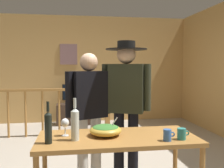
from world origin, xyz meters
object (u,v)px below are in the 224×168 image
Objects in this scene: flat_screen_tv at (75,92)px; serving_table at (117,144)px; salad_bowl at (106,130)px; mug_teal at (182,134)px; wine_bottle_clear at (75,123)px; stair_railing at (61,106)px; wine_glass at (65,124)px; person_standing_right at (126,96)px; wine_bottle_dark at (48,127)px; tv_console at (75,114)px; person_standing_left at (89,106)px; framed_picture at (69,54)px; mug_blue at (167,135)px.

flat_screen_tv is 3.86m from serving_table.
salad_bowl is 2.70× the size of mug_teal.
serving_table is 0.47m from wine_bottle_clear.
stair_railing is at bearing 101.10° from salad_bowl.
stair_railing is at bearing 103.08° from serving_table.
salad_bowl is 1.82× the size of wine_glass.
stair_railing is at bearing 112.04° from mug_teal.
wine_glass is (-0.13, -3.75, 0.08)m from flat_screen_tv.
stair_railing is 1.59× the size of person_standing_right.
wine_bottle_dark is (-0.53, -0.18, 0.09)m from salad_bowl.
serving_table is at bearing -84.43° from flat_screen_tv.
tv_console is 3.25m from person_standing_left.
salad_bowl is at bearing 18.41° from wine_bottle_dark.
person_standing_left is (0.14, -3.15, 0.15)m from flat_screen_tv.
flat_screen_tv reaches higher than salad_bowl.
person_standing_left is at bearing 100.45° from salad_bowl.
flat_screen_tv is at bearing 73.74° from stair_railing.
tv_console is (0.29, 1.02, -0.35)m from stair_railing.
wine_glass is 0.96m from person_standing_right.
flat_screen_tv is 0.40× the size of serving_table.
person_standing_right reaches higher than flat_screen_tv.
flat_screen_tv is 3.98m from wine_bottle_dark.
salad_bowl is 0.84× the size of wine_bottle_dark.
stair_railing is (-0.13, -1.31, -1.12)m from framed_picture.
mug_blue is (0.42, -0.22, 0.13)m from serving_table.
framed_picture reaches higher than wine_glass.
flat_screen_tv is at bearing -64.52° from framed_picture.
serving_table is 0.77m from person_standing_left.
wine_bottle_dark reaches higher than mug_teal.
tv_console is 3.88m from salad_bowl.
mug_blue is at bearing -9.87° from wine_bottle_clear.
person_standing_right reaches higher than serving_table.
wine_glass reaches higher than mug_teal.
mug_blue is at bearing -78.94° from tv_console.
flat_screen_tv reaches higher than mug_teal.
wine_bottle_clear is (-0.30, -0.11, 0.10)m from salad_bowl.
flat_screen_tv is 4.14m from mug_teal.
person_standing_left reaches higher than mug_blue.
wine_bottle_dark reaches higher than salad_bowl.
wine_bottle_clear is 0.23× the size of person_standing_right.
serving_table is at bearing 87.45° from person_standing_left.
tv_console is 4.21m from mug_teal.
salad_bowl is at bearing 160.84° from mug_teal.
tv_console is 3.83m from wine_glass.
wine_bottle_dark is (-0.11, -4.29, -0.83)m from framed_picture.
wine_bottle_dark is at bearing 42.66° from person_standing_left.
flat_screen_tv is at bearing 88.05° from wine_glass.
wine_bottle_clear reaches higher than wine_glass.
wine_glass reaches higher than tv_console.
framed_picture is 4.16m from wine_glass.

